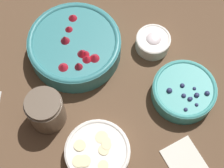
{
  "coord_description": "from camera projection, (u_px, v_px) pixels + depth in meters",
  "views": [
    {
      "loc": [
        0.32,
        -0.26,
        0.97
      ],
      "look_at": [
        0.02,
        0.03,
        0.05
      ],
      "focal_mm": 60.0,
      "sensor_mm": 36.0,
      "label": 1
    }
  ],
  "objects": [
    {
      "name": "ground_plane",
      "position": [
        101.0,
        93.0,
        1.06
      ],
      "size": [
        4.0,
        4.0,
        0.0
      ],
      "primitive_type": "plane",
      "color": "brown"
    },
    {
      "name": "bowl_strawberries",
      "position": [
        75.0,
        46.0,
        1.07
      ],
      "size": [
        0.27,
        0.27,
        0.09
      ],
      "color": "teal",
      "rests_on": "ground_plane"
    },
    {
      "name": "bowl_blueberries",
      "position": [
        184.0,
        91.0,
        1.03
      ],
      "size": [
        0.18,
        0.18,
        0.06
      ],
      "color": "teal",
      "rests_on": "ground_plane"
    },
    {
      "name": "bowl_bananas",
      "position": [
        98.0,
        152.0,
        0.96
      ],
      "size": [
        0.17,
        0.17,
        0.05
      ],
      "color": "white",
      "rests_on": "ground_plane"
    },
    {
      "name": "bowl_cream",
      "position": [
        153.0,
        42.0,
        1.1
      ],
      "size": [
        0.1,
        0.1,
        0.05
      ],
      "color": "white",
      "rests_on": "ground_plane"
    },
    {
      "name": "jar_chocolate",
      "position": [
        46.0,
        111.0,
        0.98
      ],
      "size": [
        0.1,
        0.1,
        0.11
      ],
      "color": "brown",
      "rests_on": "ground_plane"
    },
    {
      "name": "napkin",
      "position": [
        187.0,
        165.0,
        0.97
      ],
      "size": [
        0.15,
        0.12,
        0.01
      ],
      "color": "silver",
      "rests_on": "ground_plane"
    }
  ]
}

